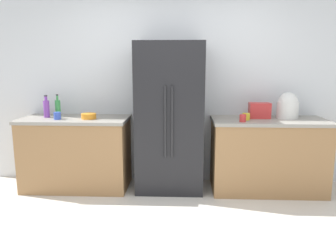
% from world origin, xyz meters
% --- Properties ---
extents(ground_plane, '(10.16, 10.16, 0.00)m').
position_xyz_m(ground_plane, '(0.00, 0.00, 0.00)').
color(ground_plane, beige).
extents(kitchen_back_panel, '(5.08, 0.10, 2.76)m').
position_xyz_m(kitchen_back_panel, '(0.00, 1.71, 1.38)').
color(kitchen_back_panel, silver).
rests_on(kitchen_back_panel, ground_plane).
extents(counter_left, '(1.35, 0.68, 0.92)m').
position_xyz_m(counter_left, '(-1.25, 1.33, 0.46)').
color(counter_left, '#9E7247').
rests_on(counter_left, ground_plane).
extents(counter_right, '(1.41, 0.68, 0.92)m').
position_xyz_m(counter_right, '(1.20, 1.33, 0.46)').
color(counter_right, '#9E7247').
rests_on(counter_right, ground_plane).
extents(refrigerator, '(0.83, 0.63, 1.86)m').
position_xyz_m(refrigerator, '(-0.03, 1.34, 0.93)').
color(refrigerator, black).
rests_on(refrigerator, ground_plane).
extents(toaster, '(0.26, 0.15, 0.19)m').
position_xyz_m(toaster, '(1.10, 1.41, 1.02)').
color(toaster, red).
rests_on(toaster, counter_right).
extents(rice_cooker, '(0.26, 0.26, 0.33)m').
position_xyz_m(rice_cooker, '(1.45, 1.42, 1.08)').
color(rice_cooker, white).
rests_on(rice_cooker, counter_right).
extents(bottle_a, '(0.07, 0.07, 0.29)m').
position_xyz_m(bottle_a, '(-1.51, 1.46, 1.04)').
color(bottle_a, green).
rests_on(bottle_a, counter_left).
extents(bottle_b, '(0.08, 0.08, 0.29)m').
position_xyz_m(bottle_b, '(-1.61, 1.35, 1.04)').
color(bottle_b, purple).
rests_on(bottle_b, counter_left).
extents(cup_a, '(0.08, 0.08, 0.09)m').
position_xyz_m(cup_a, '(0.84, 1.12, 0.97)').
color(cup_a, red).
rests_on(cup_a, counter_right).
extents(cup_b, '(0.09, 0.09, 0.09)m').
position_xyz_m(cup_b, '(-1.42, 1.20, 0.97)').
color(cup_b, blue).
rests_on(cup_b, counter_left).
extents(cup_c, '(0.09, 0.09, 0.08)m').
position_xyz_m(cup_c, '(0.90, 1.26, 0.97)').
color(cup_c, yellow).
rests_on(cup_c, counter_right).
extents(bowl_a, '(0.18, 0.18, 0.07)m').
position_xyz_m(bowl_a, '(-1.04, 1.27, 0.96)').
color(bowl_a, orange).
rests_on(bowl_a, counter_left).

